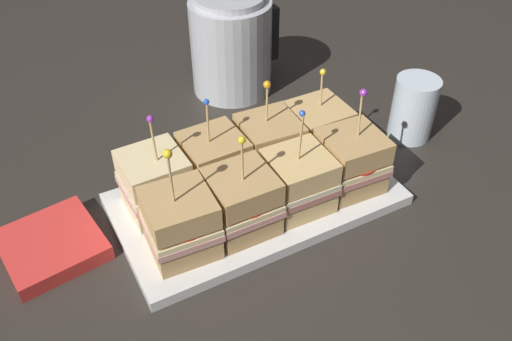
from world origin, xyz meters
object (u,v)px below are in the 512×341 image
sandwich_front_far_left (181,224)px  drinking_glass (413,108)px  sandwich_front_center_left (242,202)px  sandwich_back_center_left (214,163)px  sandwich_back_far_right (318,130)px  serving_platter (256,199)px  sandwich_front_center_right (298,181)px  kettle_steel (232,45)px  sandwich_front_far_right (351,161)px  sandwich_back_far_left (155,183)px  sandwich_back_center_right (269,146)px  napkin_stack (52,245)px

sandwich_front_far_left → drinking_glass: size_ratio=1.54×
drinking_glass → sandwich_front_center_left: bearing=-168.4°
sandwich_front_center_left → sandwich_back_center_left: size_ratio=0.98×
sandwich_back_far_right → serving_platter: bearing=-161.2°
serving_platter → sandwich_back_far_right: bearing=18.8°
sandwich_front_center_right → kettle_steel: kettle_steel is taller
sandwich_front_far_left → sandwich_back_far_right: size_ratio=1.14×
sandwich_front_far_right → sandwich_back_far_left: (-0.28, 0.09, -0.00)m
sandwich_back_center_left → sandwich_back_center_right: size_ratio=1.02×
sandwich_back_far_right → napkin_stack: size_ratio=1.05×
drinking_glass → sandwich_front_far_right: bearing=-158.2°
sandwich_front_far_left → napkin_stack: sandwich_front_far_left is taller
serving_platter → sandwich_back_center_left: (-0.05, 0.05, 0.06)m
sandwich_front_far_left → sandwich_back_far_right: 0.30m
sandwich_front_far_right → sandwich_back_center_left: size_ratio=1.03×
sandwich_front_far_left → drinking_glass: 0.48m
sandwich_front_far_right → sandwich_back_center_left: 0.21m
sandwich_front_center_right → kettle_steel: 0.38m
sandwich_back_far_left → sandwich_back_center_right: sandwich_back_far_left is taller
serving_platter → sandwich_front_far_left: bearing=-161.4°
sandwich_front_center_left → sandwich_back_center_right: same height
sandwich_back_far_left → sandwich_back_far_right: bearing=0.1°
sandwich_back_far_left → serving_platter: bearing=-18.6°
sandwich_front_far_left → sandwich_back_far_left: sandwich_front_far_left is taller
sandwich_front_center_right → napkin_stack: (-0.35, 0.10, -0.05)m
serving_platter → sandwich_back_center_left: 0.09m
sandwich_front_far_left → sandwich_front_center_right: (0.19, 0.00, -0.00)m
sandwich_back_far_left → kettle_steel: bearing=46.7°
sandwich_front_center_left → sandwich_front_center_right: 0.09m
sandwich_front_far_right → drinking_glass: bearing=21.8°
sandwich_front_far_right → sandwich_back_far_left: 0.30m
serving_platter → napkin_stack: 0.31m
sandwich_front_center_right → sandwich_back_far_right: sandwich_front_center_right is taller
sandwich_front_far_left → sandwich_back_far_left: 0.09m
sandwich_back_far_right → kettle_steel: 0.28m
sandwich_front_center_left → sandwich_front_far_right: size_ratio=0.96×
sandwich_back_center_right → sandwich_front_center_left: bearing=-135.9°
sandwich_back_center_right → kettle_steel: (0.07, 0.28, 0.03)m
sandwich_front_far_right → sandwich_back_far_right: 0.10m
kettle_steel → sandwich_back_far_left: bearing=-133.3°
sandwich_back_far_left → sandwich_back_center_left: size_ratio=1.00×
sandwich_back_far_left → sandwich_front_far_right: bearing=-18.6°
sandwich_front_far_right → napkin_stack: sandwich_front_far_right is taller
sandwich_front_center_left → sandwich_front_far_right: 0.19m
sandwich_front_center_right → sandwich_back_center_right: size_ratio=1.05×
sandwich_front_far_left → kettle_steel: kettle_steel is taller
sandwich_back_center_right → napkin_stack: sandwich_back_center_right is taller
drinking_glass → sandwich_front_center_right: bearing=-165.1°
sandwich_front_far_right → sandwich_front_center_left: bearing=-179.6°
sandwich_front_center_left → sandwich_back_far_left: size_ratio=0.99×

